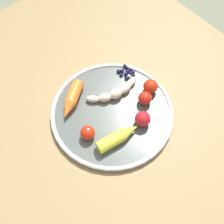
{
  "coord_description": "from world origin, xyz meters",
  "views": [
    {
      "loc": [
        -0.27,
        0.25,
        1.45
      ],
      "look_at": [
        0.04,
        -0.02,
        0.75
      ],
      "focal_mm": 47.76,
      "sensor_mm": 36.0,
      "label": 1
    }
  ],
  "objects_px": {
    "plate": "(112,113)",
    "carrot_yellow": "(118,137)",
    "banana": "(115,92)",
    "carrot_orange": "(72,100)",
    "tomato_near": "(145,98)",
    "tomato_far": "(88,133)",
    "tomato_mid": "(143,119)",
    "dining_table": "(116,139)",
    "blueberry_pile": "(127,72)",
    "tomato_extra": "(151,86)"
  },
  "relations": [
    {
      "from": "tomato_near",
      "to": "tomato_far",
      "type": "xyz_separation_m",
      "value": [
        0.02,
        0.18,
        -0.0
      ]
    },
    {
      "from": "blueberry_pile",
      "to": "tomato_far",
      "type": "distance_m",
      "value": 0.23
    },
    {
      "from": "carrot_orange",
      "to": "tomato_near",
      "type": "bearing_deg",
      "value": -129.09
    },
    {
      "from": "banana",
      "to": "plate",
      "type": "bearing_deg",
      "value": 132.17
    },
    {
      "from": "plate",
      "to": "banana",
      "type": "relative_size",
      "value": 2.07
    },
    {
      "from": "dining_table",
      "to": "tomato_mid",
      "type": "relative_size",
      "value": 28.38
    },
    {
      "from": "plate",
      "to": "tomato_mid",
      "type": "xyz_separation_m",
      "value": [
        -0.08,
        -0.04,
        0.02
      ]
    },
    {
      "from": "tomato_near",
      "to": "tomato_far",
      "type": "relative_size",
      "value": 1.01
    },
    {
      "from": "dining_table",
      "to": "tomato_near",
      "type": "relative_size",
      "value": 31.44
    },
    {
      "from": "plate",
      "to": "tomato_mid",
      "type": "height_order",
      "value": "tomato_mid"
    },
    {
      "from": "dining_table",
      "to": "carrot_yellow",
      "type": "xyz_separation_m",
      "value": [
        -0.04,
        0.02,
        0.1
      ]
    },
    {
      "from": "banana",
      "to": "tomato_far",
      "type": "xyz_separation_m",
      "value": [
        -0.05,
        0.14,
        0.01
      ]
    },
    {
      "from": "tomato_near",
      "to": "tomato_mid",
      "type": "xyz_separation_m",
      "value": [
        -0.04,
        0.05,
        0.0
      ]
    },
    {
      "from": "blueberry_pile",
      "to": "tomato_extra",
      "type": "height_order",
      "value": "tomato_extra"
    },
    {
      "from": "banana",
      "to": "dining_table",
      "type": "bearing_deg",
      "value": 142.64
    },
    {
      "from": "banana",
      "to": "tomato_far",
      "type": "distance_m",
      "value": 0.15
    },
    {
      "from": "tomato_near",
      "to": "tomato_mid",
      "type": "relative_size",
      "value": 0.9
    },
    {
      "from": "plate",
      "to": "carrot_yellow",
      "type": "bearing_deg",
      "value": 151.0
    },
    {
      "from": "banana",
      "to": "tomato_mid",
      "type": "distance_m",
      "value": 0.12
    },
    {
      "from": "carrot_yellow",
      "to": "tomato_far",
      "type": "bearing_deg",
      "value": 42.12
    },
    {
      "from": "tomato_mid",
      "to": "carrot_yellow",
      "type": "bearing_deg",
      "value": 87.84
    },
    {
      "from": "carrot_orange",
      "to": "carrot_yellow",
      "type": "height_order",
      "value": "same"
    },
    {
      "from": "plate",
      "to": "tomato_mid",
      "type": "bearing_deg",
      "value": -152.62
    },
    {
      "from": "plate",
      "to": "carrot_yellow",
      "type": "distance_m",
      "value": 0.09
    },
    {
      "from": "banana",
      "to": "carrot_yellow",
      "type": "height_order",
      "value": "carrot_yellow"
    },
    {
      "from": "dining_table",
      "to": "banana",
      "type": "relative_size",
      "value": 7.47
    },
    {
      "from": "blueberry_pile",
      "to": "tomato_far",
      "type": "height_order",
      "value": "tomato_far"
    },
    {
      "from": "plate",
      "to": "carrot_yellow",
      "type": "relative_size",
      "value": 2.75
    },
    {
      "from": "carrot_orange",
      "to": "plate",
      "type": "bearing_deg",
      "value": -144.7
    },
    {
      "from": "carrot_orange",
      "to": "tomato_far",
      "type": "height_order",
      "value": "tomato_far"
    },
    {
      "from": "carrot_yellow",
      "to": "tomato_near",
      "type": "xyz_separation_m",
      "value": [
        0.04,
        -0.13,
        0.0
      ]
    },
    {
      "from": "tomato_mid",
      "to": "tomato_extra",
      "type": "bearing_deg",
      "value": -54.79
    },
    {
      "from": "plate",
      "to": "tomato_near",
      "type": "xyz_separation_m",
      "value": [
        -0.03,
        -0.09,
        0.02
      ]
    },
    {
      "from": "banana",
      "to": "carrot_orange",
      "type": "bearing_deg",
      "value": 62.84
    },
    {
      "from": "blueberry_pile",
      "to": "tomato_extra",
      "type": "xyz_separation_m",
      "value": [
        -0.09,
        -0.01,
        0.01
      ]
    },
    {
      "from": "tomato_near",
      "to": "carrot_yellow",
      "type": "bearing_deg",
      "value": 107.36
    },
    {
      "from": "tomato_mid",
      "to": "plate",
      "type": "bearing_deg",
      "value": 27.38
    },
    {
      "from": "plate",
      "to": "carrot_yellow",
      "type": "height_order",
      "value": "carrot_yellow"
    },
    {
      "from": "tomato_mid",
      "to": "tomato_far",
      "type": "height_order",
      "value": "tomato_mid"
    },
    {
      "from": "dining_table",
      "to": "plate",
      "type": "relative_size",
      "value": 3.6
    },
    {
      "from": "tomato_near",
      "to": "tomato_mid",
      "type": "height_order",
      "value": "tomato_mid"
    },
    {
      "from": "tomato_far",
      "to": "tomato_extra",
      "type": "distance_m",
      "value": 0.22
    },
    {
      "from": "carrot_yellow",
      "to": "blueberry_pile",
      "type": "relative_size",
      "value": 2.08
    },
    {
      "from": "carrot_yellow",
      "to": "tomato_near",
      "type": "distance_m",
      "value": 0.14
    },
    {
      "from": "dining_table",
      "to": "tomato_near",
      "type": "xyz_separation_m",
      "value": [
        0.01,
        -0.11,
        0.11
      ]
    },
    {
      "from": "blueberry_pile",
      "to": "tomato_mid",
      "type": "height_order",
      "value": "tomato_mid"
    },
    {
      "from": "plate",
      "to": "tomato_far",
      "type": "height_order",
      "value": "tomato_far"
    },
    {
      "from": "dining_table",
      "to": "tomato_extra",
      "type": "xyz_separation_m",
      "value": [
        0.02,
        -0.15,
        0.11
      ]
    },
    {
      "from": "carrot_orange",
      "to": "tomato_far",
      "type": "bearing_deg",
      "value": 165.41
    },
    {
      "from": "dining_table",
      "to": "carrot_yellow",
      "type": "distance_m",
      "value": 0.11
    }
  ]
}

